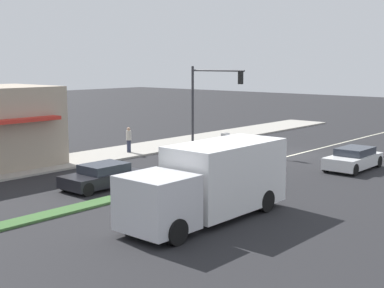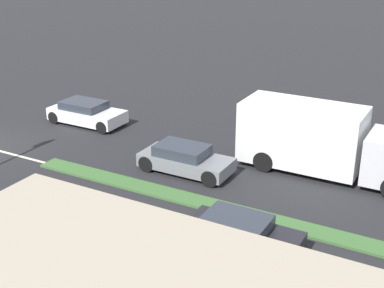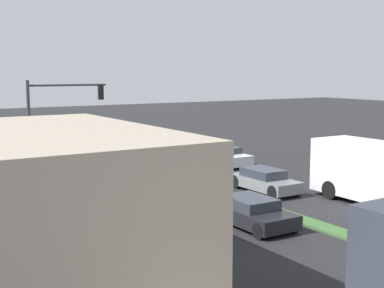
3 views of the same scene
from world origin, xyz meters
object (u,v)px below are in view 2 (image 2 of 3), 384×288
Objects in this scene: delivery_truck at (322,140)px; van_white at (87,113)px; sedan_dark at (239,235)px; suv_grey at (185,159)px.

delivery_truck is 1.83× the size of van_white.
van_white is 14.13m from sedan_dark.
van_white reaches higher than sedan_dark.
suv_grey is at bearing -60.98° from delivery_truck.
van_white is 8.14m from suv_grey.
van_white is at bearing -90.00° from delivery_truck.
suv_grey reaches higher than sedan_dark.
delivery_truck reaches higher than van_white.
van_white reaches higher than suv_grey.
delivery_truck reaches higher than suv_grey.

